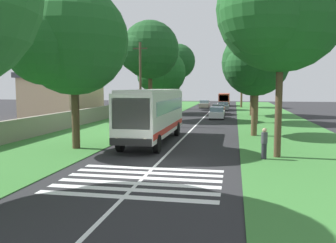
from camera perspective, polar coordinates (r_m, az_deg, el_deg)
name	(u,v)px	position (r m, az deg, el deg)	size (l,w,h in m)	color
ground	(155,166)	(17.78, -2.09, -7.17)	(160.00, 160.00, 0.00)	#262628
grass_verge_left	(106,128)	(34.32, -9.95, -0.99)	(120.00, 8.00, 0.04)	#387533
grass_verge_right	(285,132)	(32.44, 18.31, -1.58)	(120.00, 8.00, 0.04)	#387533
centre_line	(191,130)	(32.37, 3.77, -1.34)	(110.00, 0.16, 0.01)	silver
coach_bus	(153,112)	(24.99, -2.41, 1.53)	(11.16, 2.62, 3.73)	silver
zebra_crossing	(140,181)	(15.13, -4.46, -9.46)	(4.95, 6.80, 0.01)	silver
trailing_car_0	(217,113)	(44.16, 7.89, 1.35)	(4.30, 1.78, 1.43)	silver
trailing_car_1	(219,109)	(51.45, 8.14, 1.95)	(4.30, 1.78, 1.43)	#B21E1E
trailing_car_2	(223,107)	(58.82, 8.91, 2.40)	(4.30, 1.78, 1.43)	gray
trailing_car_3	(205,104)	(65.68, 5.90, 2.77)	(4.30, 1.78, 1.43)	#B7A893
trailing_minibus_0	(224,98)	(73.01, 9.04, 3.71)	(6.00, 2.14, 2.53)	#CC4C33
roadside_tree_left_0	(71,44)	(23.27, -15.28, 11.95)	(8.28, 6.75, 10.11)	#4C3826
roadside_tree_left_2	(149,51)	(41.85, -3.11, 11.20)	(7.98, 6.72, 11.50)	#4C3826
roadside_tree_left_3	(177,62)	(61.29, 1.43, 9.51)	(7.06, 5.94, 11.17)	#3D2D1E
roadside_tree_left_4	(162,74)	(51.57, -1.03, 7.71)	(8.22, 6.62, 9.25)	#4C3826
roadside_tree_right_0	(278,11)	(20.77, 17.31, 16.70)	(8.21, 6.99, 11.64)	#4C3826
roadside_tree_right_1	(241,76)	(67.94, 11.70, 7.12)	(5.74, 4.55, 8.20)	brown
roadside_tree_right_2	(254,64)	(28.98, 13.68, 8.96)	(6.07, 5.27, 8.42)	brown
roadside_tree_right_3	(255,67)	(39.39, 13.87, 8.48)	(7.41, 6.24, 9.24)	brown
roadside_tree_right_4	(251,67)	(49.04, 13.18, 8.52)	(8.78, 7.17, 10.27)	#4C3826
utility_pole	(140,83)	(35.35, -4.47, 6.22)	(0.24, 1.40, 8.23)	#473828
roadside_wall	(93,115)	(40.12, -12.01, 1.07)	(70.00, 0.40, 1.56)	gray
roadside_building	(64,95)	(47.27, -16.36, 4.07)	(11.25, 7.18, 5.55)	beige
pedestrian	(264,143)	(19.78, 15.24, -3.38)	(0.34, 0.34, 1.69)	#26262D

